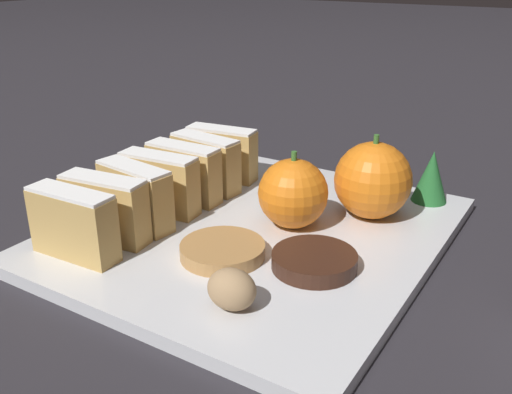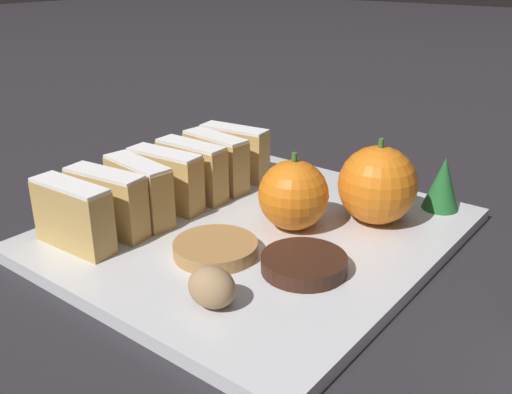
# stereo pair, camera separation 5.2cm
# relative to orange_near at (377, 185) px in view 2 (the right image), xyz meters

# --- Properties ---
(ground_plane) EXTENTS (6.00, 6.00, 0.00)m
(ground_plane) POSITION_rel_orange_near_xyz_m (-0.08, -0.08, -0.05)
(ground_plane) COLOR #28262B
(serving_platter) EXTENTS (0.32, 0.35, 0.01)m
(serving_platter) POSITION_rel_orange_near_xyz_m (-0.08, -0.08, -0.04)
(serving_platter) COLOR silver
(serving_platter) RESTS_ON ground_plane
(stollen_slice_front) EXTENTS (0.08, 0.03, 0.06)m
(stollen_slice_front) POSITION_rel_orange_near_xyz_m (-0.18, -0.21, -0.01)
(stollen_slice_front) COLOR tan
(stollen_slice_front) RESTS_ON serving_platter
(stollen_slice_second) EXTENTS (0.08, 0.03, 0.06)m
(stollen_slice_second) POSITION_rel_orange_near_xyz_m (-0.18, -0.17, -0.01)
(stollen_slice_second) COLOR tan
(stollen_slice_second) RESTS_ON serving_platter
(stollen_slice_third) EXTENTS (0.08, 0.03, 0.06)m
(stollen_slice_third) POSITION_rel_orange_near_xyz_m (-0.18, -0.13, -0.01)
(stollen_slice_third) COLOR tan
(stollen_slice_third) RESTS_ON serving_platter
(stollen_slice_fourth) EXTENTS (0.08, 0.03, 0.06)m
(stollen_slice_fourth) POSITION_rel_orange_near_xyz_m (-0.18, -0.10, -0.01)
(stollen_slice_fourth) COLOR tan
(stollen_slice_fourth) RESTS_ON serving_platter
(stollen_slice_fifth) EXTENTS (0.08, 0.03, 0.06)m
(stollen_slice_fifth) POSITION_rel_orange_near_xyz_m (-0.18, -0.06, -0.01)
(stollen_slice_fifth) COLOR tan
(stollen_slice_fifth) RESTS_ON serving_platter
(stollen_slice_sixth) EXTENTS (0.08, 0.03, 0.06)m
(stollen_slice_sixth) POSITION_rel_orange_near_xyz_m (-0.18, -0.03, -0.01)
(stollen_slice_sixth) COLOR tan
(stollen_slice_sixth) RESTS_ON serving_platter
(stollen_slice_back) EXTENTS (0.08, 0.04, 0.06)m
(stollen_slice_back) POSITION_rel_orange_near_xyz_m (-0.18, 0.01, -0.01)
(stollen_slice_back) COLOR tan
(stollen_slice_back) RESTS_ON serving_platter
(orange_near) EXTENTS (0.07, 0.07, 0.08)m
(orange_near) POSITION_rel_orange_near_xyz_m (0.00, 0.00, 0.00)
(orange_near) COLOR orange
(orange_near) RESTS_ON serving_platter
(orange_far) EXTENTS (0.06, 0.06, 0.07)m
(orange_far) POSITION_rel_orange_near_xyz_m (-0.05, -0.06, -0.00)
(orange_far) COLOR orange
(orange_far) RESTS_ON serving_platter
(walnut) EXTENTS (0.04, 0.03, 0.03)m
(walnut) POSITION_rel_orange_near_xyz_m (-0.03, -0.20, -0.02)
(walnut) COLOR tan
(walnut) RESTS_ON serving_platter
(chocolate_cookie) EXTENTS (0.07, 0.07, 0.01)m
(chocolate_cookie) POSITION_rel_orange_near_xyz_m (-0.00, -0.12, -0.03)
(chocolate_cookie) COLOR #381E14
(chocolate_cookie) RESTS_ON serving_platter
(gingerbread_cookie) EXTENTS (0.07, 0.07, 0.01)m
(gingerbread_cookie) POSITION_rel_orange_near_xyz_m (-0.07, -0.14, -0.03)
(gingerbread_cookie) COLOR #B27F47
(gingerbread_cookie) RESTS_ON serving_platter
(evergreen_sprig) EXTENTS (0.04, 0.04, 0.05)m
(evergreen_sprig) POSITION_rel_orange_near_xyz_m (0.04, 0.07, -0.01)
(evergreen_sprig) COLOR #23662D
(evergreen_sprig) RESTS_ON serving_platter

